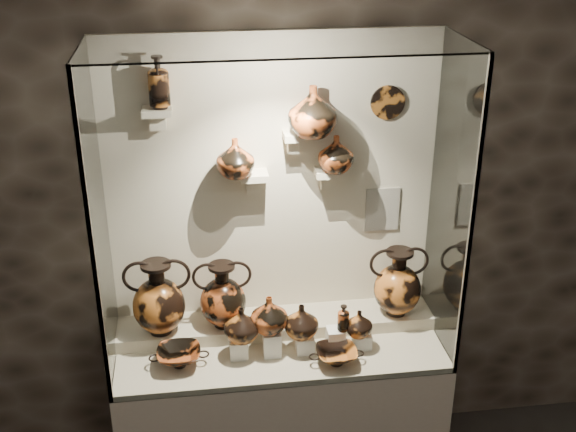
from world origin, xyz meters
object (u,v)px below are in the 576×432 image
at_px(lekythos_small, 343,316).
at_px(ovoid_vase_a, 235,158).
at_px(amphora_right, 398,282).
at_px(ovoid_vase_c, 336,154).
at_px(jug_a, 242,324).
at_px(jug_b, 269,314).
at_px(kylix_right, 336,355).
at_px(amphora_mid, 223,295).
at_px(amphora_left, 158,298).
at_px(jug_c, 301,321).
at_px(jug_e, 359,323).
at_px(ovoid_vase_b, 313,111).
at_px(kylix_left, 179,356).
at_px(lekythos_tall, 158,80).

height_order(lekythos_small, ovoid_vase_a, ovoid_vase_a).
relative_size(amphora_right, ovoid_vase_a, 1.95).
bearing_deg(ovoid_vase_c, lekythos_small, -77.94).
xyz_separation_m(jug_a, jug_b, (0.14, 0.02, 0.04)).
distance_m(jug_a, kylix_right, 0.50).
relative_size(jug_a, jug_b, 0.94).
height_order(amphora_mid, ovoid_vase_a, ovoid_vase_a).
relative_size(amphora_left, jug_c, 2.21).
distance_m(jug_a, jug_e, 0.60).
xyz_separation_m(lekythos_small, ovoid_vase_a, (-0.51, 0.26, 0.78)).
distance_m(amphora_left, ovoid_vase_c, 1.16).
relative_size(amphora_left, lekythos_small, 2.45).
relative_size(jug_c, ovoid_vase_a, 0.94).
xyz_separation_m(jug_a, ovoid_vase_b, (0.38, 0.23, 1.02)).
bearing_deg(ovoid_vase_a, jug_c, -16.26).
bearing_deg(jug_c, ovoid_vase_a, 150.79).
bearing_deg(ovoid_vase_c, jug_c, -119.12).
bearing_deg(ovoid_vase_c, kylix_right, -86.54).
height_order(jug_b, ovoid_vase_c, ovoid_vase_c).
xyz_separation_m(kylix_left, ovoid_vase_a, (0.33, 0.28, 0.93)).
bearing_deg(amphora_right, jug_a, -143.68).
height_order(amphora_mid, kylix_right, amphora_mid).
distance_m(jug_a, kylix_left, 0.35).
bearing_deg(jug_a, amphora_mid, 107.46).
bearing_deg(amphora_left, lekythos_small, -17.09).
distance_m(amphora_left, lekythos_tall, 1.11).
bearing_deg(kylix_left, lekythos_small, 12.44).
bearing_deg(amphora_right, lekythos_small, -125.32).
relative_size(amphora_left, ovoid_vase_c, 2.19).
xyz_separation_m(jug_b, jug_e, (0.46, -0.03, -0.08)).
height_order(jug_c, ovoid_vase_b, ovoid_vase_b).
relative_size(jug_a, ovoid_vase_c, 1.00).
bearing_deg(kylix_left, amphora_left, 124.09).
bearing_deg(amphora_left, jug_e, -16.15).
distance_m(lekythos_tall, ovoid_vase_a, 0.52).
xyz_separation_m(ovoid_vase_b, ovoid_vase_c, (0.12, 0.03, -0.23)).
bearing_deg(ovoid_vase_a, jug_a, -68.86).
relative_size(lekythos_small, lekythos_tall, 0.61).
distance_m(jug_b, ovoid_vase_a, 0.80).
bearing_deg(amphora_right, kylix_left, -145.58).
distance_m(ovoid_vase_b, ovoid_vase_c, 0.26).
bearing_deg(ovoid_vase_a, ovoid_vase_b, 19.73).
xyz_separation_m(jug_e, ovoid_vase_b, (-0.21, 0.24, 1.06)).
height_order(amphora_right, kylix_left, amphora_right).
bearing_deg(jug_b, ovoid_vase_a, 111.43).
bearing_deg(amphora_right, lekythos_tall, -160.69).
relative_size(amphora_mid, ovoid_vase_c, 1.96).
bearing_deg(lekythos_small, jug_c, -168.28).
relative_size(kylix_left, ovoid_vase_a, 1.45).
bearing_deg(lekythos_tall, amphora_left, -108.39).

